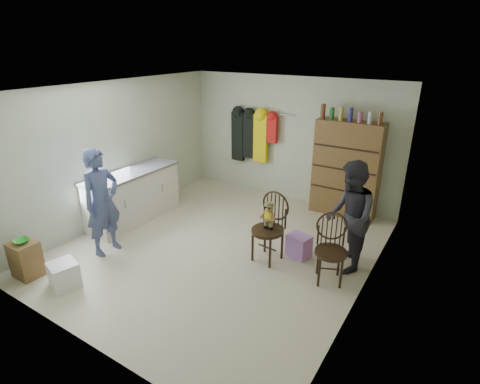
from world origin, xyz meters
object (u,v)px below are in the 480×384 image
Objects in this scene: chair_front at (270,222)px; chair_far at (331,246)px; counter at (133,196)px; dresser at (346,169)px.

chair_far is (0.95, -0.02, -0.09)m from chair_front.
counter is at bearing -171.27° from chair_front.
chair_front is at bearing 154.27° from chair_far.
chair_front reaches higher than chair_far.
chair_far is 2.29m from dresser.
dresser is at bearing 79.21° from chair_far.
dresser reaches higher than counter.
chair_far is at bearing -76.53° from dresser.
counter is 1.90× the size of chair_far.
chair_front is 0.96m from chair_far.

